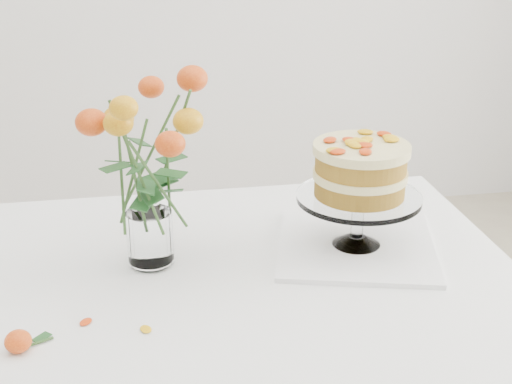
% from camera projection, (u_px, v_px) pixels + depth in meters
% --- Properties ---
extents(table, '(1.43, 0.93, 0.76)m').
position_uv_depth(table, '(157.00, 325.00, 1.35)').
color(table, tan).
rests_on(table, ground).
extents(napkin, '(0.39, 0.39, 0.01)m').
position_uv_depth(napkin, '(356.00, 246.00, 1.47)').
color(napkin, white).
rests_on(napkin, table).
extents(cake_stand, '(0.25, 0.25, 0.23)m').
position_uv_depth(cake_stand, '(360.00, 175.00, 1.41)').
color(cake_stand, white).
rests_on(cake_stand, napkin).
extents(rose_vase, '(0.35, 0.35, 0.45)m').
position_uv_depth(rose_vase, '(144.00, 137.00, 1.31)').
color(rose_vase, white).
rests_on(rose_vase, table).
extents(loose_rose_far, '(0.07, 0.05, 0.04)m').
position_uv_depth(loose_rose_far, '(18.00, 341.00, 1.13)').
color(loose_rose_far, '#B82709').
rests_on(loose_rose_far, table).
extents(stray_petal_a, '(0.03, 0.02, 0.00)m').
position_uv_depth(stray_petal_a, '(86.00, 322.00, 1.21)').
color(stray_petal_a, '#EEAF0F').
rests_on(stray_petal_a, table).
extents(stray_petal_b, '(0.03, 0.02, 0.00)m').
position_uv_depth(stray_petal_b, '(146.00, 329.00, 1.19)').
color(stray_petal_b, '#EEAF0F').
rests_on(stray_petal_b, table).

